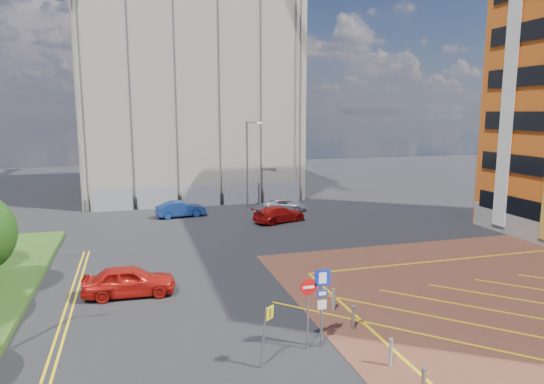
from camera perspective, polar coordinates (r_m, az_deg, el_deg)
name	(u,v)px	position (r m, az deg, el deg)	size (l,w,h in m)	color
ground	(318,361)	(18.43, 5.48, -19.23)	(140.00, 140.00, 0.00)	black
lamp_back	(248,161)	(44.41, -2.85, 3.63)	(1.53, 0.16, 8.00)	#9EA0A8
sign_cluster	(317,299)	(18.53, 5.30, -12.39)	(1.17, 0.12, 3.20)	#9EA0A8
warning_sign	(266,329)	(17.36, -0.73, -15.80)	(0.56, 0.38, 2.25)	#9EA0A8
bollard_row	(401,363)	(17.82, 14.89, -18.87)	(0.14, 11.14, 0.90)	#9EA0A8
construction_building	(186,92)	(55.38, -10.04, 11.52)	(21.20, 19.20, 22.00)	gray
construction_fence	(212,195)	(46.22, -7.11, -0.41)	(21.60, 0.06, 2.00)	gray
car_red_left	(129,281)	(24.82, -16.44, -9.98)	(1.76, 4.37, 1.49)	red
car_blue_back	(181,209)	(41.84, -10.67, -1.98)	(1.44, 4.13, 1.36)	navy
car_red_back	(279,214)	(39.22, 0.87, -2.61)	(1.83, 4.51, 1.31)	#9C0E0D
car_silver_back	(284,205)	(43.77, 1.48, -1.51)	(1.76, 3.82, 1.06)	silver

